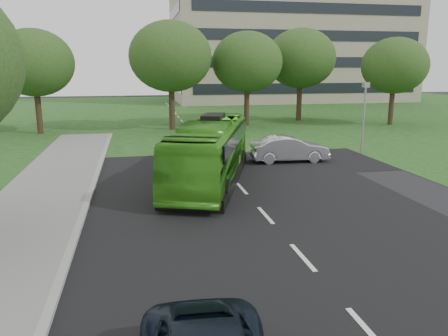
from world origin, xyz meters
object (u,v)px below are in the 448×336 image
tree_park_a (34,63)px  office_building (289,27)px  bus (210,152)px  tree_park_d (301,59)px  tree_park_b (171,57)px  camera_pole (364,108)px  tree_park_c (247,62)px  tree_park_e (395,66)px  sedan (289,149)px

tree_park_a → office_building: bearing=44.7°
bus → tree_park_d: bearing=79.2°
tree_park_b → camera_pole: 18.92m
office_building → tree_park_d: 32.11m
tree_park_b → tree_park_c: size_ratio=1.08×
tree_park_c → tree_park_e: bearing=-8.8°
tree_park_b → tree_park_c: bearing=10.3°
tree_park_a → camera_pole: (23.27, -14.25, -3.01)m
tree_park_d → bus: bearing=-120.1°
tree_park_e → sedan: (-16.21, -14.93, -5.09)m
office_building → tree_park_c: (-15.95, -33.18, -6.27)m
camera_pole → bus: bearing=-157.5°
tree_park_a → tree_park_c: tree_park_c is taller
tree_park_d → sedan: tree_park_d is taller
tree_park_a → tree_park_b: bearing=1.4°
tree_park_c → tree_park_d: size_ratio=0.94×
sedan → tree_park_b: bearing=22.7°
office_building → tree_park_e: (-1.39, -35.44, -6.62)m
tree_park_b → office_building: bearing=55.8°
office_building → tree_park_d: size_ratio=4.08×
tree_park_a → tree_park_d: tree_park_d is taller
office_building → sedan: (-17.60, -50.37, -11.70)m
tree_park_b → sedan: tree_park_b is taller
tree_park_e → bus: tree_park_e is taller
tree_park_e → camera_pole: size_ratio=1.81×
office_building → sedan: office_building is taller
office_building → camera_pole: bearing=-103.7°
tree_park_c → office_building: bearing=64.3°
tree_park_a → tree_park_b: tree_park_b is taller
tree_park_c → tree_park_e: 14.75m
tree_park_c → sedan: size_ratio=1.90×
tree_park_b → camera_pole: size_ratio=2.07×
tree_park_d → tree_park_a: bearing=-169.8°
tree_park_c → tree_park_b: bearing=-169.7°
bus → sedan: bus is taller
tree_park_e → camera_pole: tree_park_e is taller
tree_park_d → tree_park_b: bearing=-163.0°
tree_park_a → tree_park_d: (25.95, 4.65, 0.55)m
tree_park_d → camera_pole: (-2.68, -18.91, -3.56)m
tree_park_e → bus: bearing=-139.2°
tree_park_e → bus: size_ratio=0.77×
tree_park_c → bus: (-7.28, -21.11, -4.67)m
office_building → tree_park_d: bearing=-107.1°
tree_park_d → bus: size_ratio=0.88×
tree_park_b → bus: size_ratio=0.88×
tree_park_a → tree_park_e: (33.84, -0.61, -0.22)m
tree_park_c → bus: size_ratio=0.82×
tree_park_b → tree_park_e: 22.17m
bus → tree_park_c: bearing=90.3°
tree_park_e → sedan: tree_park_e is taller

